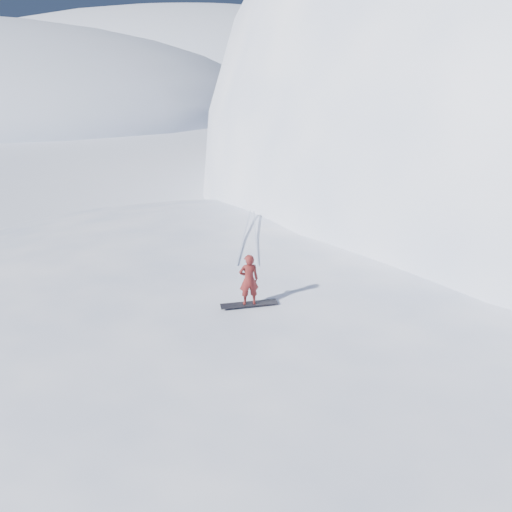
# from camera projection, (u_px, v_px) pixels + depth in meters

# --- Properties ---
(ground) EXTENTS (400.00, 400.00, 0.00)m
(ground) POSITION_uv_depth(u_px,v_px,m) (240.00, 375.00, 15.21)
(ground) COLOR white
(ground) RESTS_ON ground
(near_ridge) EXTENTS (36.00, 28.00, 4.80)m
(near_ridge) POSITION_uv_depth(u_px,v_px,m) (286.00, 328.00, 17.73)
(near_ridge) COLOR white
(near_ridge) RESTS_ON ground
(peak_shoulder) EXTENTS (28.00, 24.00, 18.00)m
(peak_shoulder) POSITION_uv_depth(u_px,v_px,m) (468.00, 205.00, 31.38)
(peak_shoulder) COLOR white
(peak_shoulder) RESTS_ON ground
(far_ridge_c) EXTENTS (140.00, 90.00, 36.00)m
(far_ridge_c) POSITION_uv_depth(u_px,v_px,m) (185.00, 86.00, 121.84)
(far_ridge_c) COLOR white
(far_ridge_c) RESTS_ON ground
(wind_bumps) EXTENTS (16.00, 14.40, 1.00)m
(wind_bumps) POSITION_uv_depth(u_px,v_px,m) (238.00, 336.00, 17.22)
(wind_bumps) COLOR white
(wind_bumps) RESTS_ON ground
(snowboard) EXTENTS (1.64, 0.92, 0.03)m
(snowboard) POSITION_uv_depth(u_px,v_px,m) (249.00, 304.00, 14.34)
(snowboard) COLOR black
(snowboard) RESTS_ON near_ridge
(snowboarder) EXTENTS (0.65, 0.55, 1.53)m
(snowboarder) POSITION_uv_depth(u_px,v_px,m) (249.00, 280.00, 14.04)
(snowboarder) COLOR maroon
(snowboarder) RESTS_ON snowboard
(board_tracks) EXTENTS (1.60, 5.95, 0.04)m
(board_tracks) POSITION_uv_depth(u_px,v_px,m) (250.00, 234.00, 19.60)
(board_tracks) COLOR silver
(board_tracks) RESTS_ON ground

